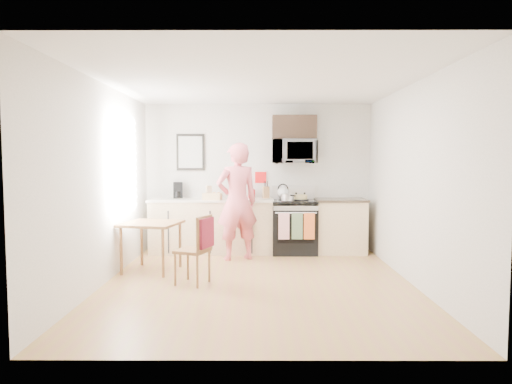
{
  "coord_description": "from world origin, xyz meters",
  "views": [
    {
      "loc": [
        -0.0,
        -5.86,
        1.61
      ],
      "look_at": [
        -0.03,
        1.0,
        1.13
      ],
      "focal_mm": 32.0,
      "sensor_mm": 36.0,
      "label": 1
    }
  ],
  "objects_px": {
    "dining_table": "(151,228)",
    "chair": "(201,240)",
    "cake": "(301,198)",
    "microwave": "(294,151)",
    "range": "(294,228)",
    "person": "(237,202)"
  },
  "relations": [
    {
      "from": "microwave",
      "to": "person",
      "type": "distance_m",
      "value": 1.41
    },
    {
      "from": "chair",
      "to": "cake",
      "type": "bearing_deg",
      "value": 75.02
    },
    {
      "from": "microwave",
      "to": "cake",
      "type": "xyz_separation_m",
      "value": [
        0.11,
        -0.15,
        -0.79
      ]
    },
    {
      "from": "dining_table",
      "to": "chair",
      "type": "xyz_separation_m",
      "value": [
        0.81,
        -0.74,
        -0.05
      ]
    },
    {
      "from": "cake",
      "to": "chair",
      "type": "bearing_deg",
      "value": -126.26
    },
    {
      "from": "microwave",
      "to": "cake",
      "type": "height_order",
      "value": "microwave"
    },
    {
      "from": "range",
      "to": "cake",
      "type": "distance_m",
      "value": 0.54
    },
    {
      "from": "microwave",
      "to": "cake",
      "type": "relative_size",
      "value": 2.82
    },
    {
      "from": "dining_table",
      "to": "chair",
      "type": "relative_size",
      "value": 0.87
    },
    {
      "from": "chair",
      "to": "cake",
      "type": "xyz_separation_m",
      "value": [
        1.47,
        2.0,
        0.39
      ]
    },
    {
      "from": "microwave",
      "to": "person",
      "type": "xyz_separation_m",
      "value": [
        -0.97,
        -0.63,
        -0.82
      ]
    },
    {
      "from": "range",
      "to": "microwave",
      "type": "height_order",
      "value": "microwave"
    },
    {
      "from": "microwave",
      "to": "chair",
      "type": "xyz_separation_m",
      "value": [
        -1.36,
        -2.15,
        -1.18
      ]
    },
    {
      "from": "range",
      "to": "chair",
      "type": "relative_size",
      "value": 1.29
    },
    {
      "from": "microwave",
      "to": "chair",
      "type": "relative_size",
      "value": 0.84
    },
    {
      "from": "cake",
      "to": "dining_table",
      "type": "bearing_deg",
      "value": -151.0
    },
    {
      "from": "range",
      "to": "person",
      "type": "relative_size",
      "value": 0.62
    },
    {
      "from": "range",
      "to": "microwave",
      "type": "bearing_deg",
      "value": 90.06
    },
    {
      "from": "microwave",
      "to": "range",
      "type": "bearing_deg",
      "value": -89.94
    },
    {
      "from": "range",
      "to": "chair",
      "type": "xyz_separation_m",
      "value": [
        -1.36,
        -2.05,
        0.14
      ]
    },
    {
      "from": "dining_table",
      "to": "cake",
      "type": "height_order",
      "value": "cake"
    },
    {
      "from": "chair",
      "to": "cake",
      "type": "height_order",
      "value": "cake"
    }
  ]
}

